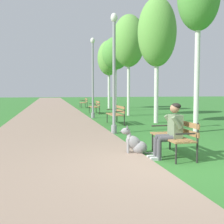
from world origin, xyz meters
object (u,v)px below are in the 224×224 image
Objects in this scene: dog_grey at (135,144)px; park_bench_mid at (117,113)px; park_bench_near at (175,134)px; park_bench_furthest at (84,102)px; park_bench_far at (95,106)px; birch_tree_fifth at (116,54)px; lamp_post_mid at (93,77)px; person_seated_on_near_bench at (171,128)px; birch_tree_fourth at (129,41)px; birch_tree_sixth at (109,58)px; birch_tree_third at (157,33)px; lamp_post_near at (114,72)px.

park_bench_mid is at bearing 80.90° from dog_grey.
park_bench_near is 19.00m from park_bench_furthest.
dog_grey is (-0.94, -12.06, -0.25)m from park_bench_far.
birch_tree_fifth is (1.84, -4.46, 3.75)m from park_bench_furthest.
birch_tree_fifth reaches higher than park_bench_far.
person_seated_on_near_bench is at bearing -88.13° from lamp_post_mid.
birch_tree_fourth is (1.71, -8.46, 3.97)m from park_bench_furthest.
park_bench_near is 12.43m from park_bench_far.
birch_tree_sixth reaches higher than park_bench_mid.
park_bench_far is 0.26× the size of birch_tree_sixth.
park_bench_furthest is at bearing 112.43° from birch_tree_fifth.
lamp_post_mid is 0.76× the size of birch_tree_third.
park_bench_mid is at bearing -90.15° from park_bench_furthest.
lamp_post_near reaches higher than park_bench_far.
park_bench_near is 0.26× the size of birch_tree_third.
lamp_post_mid is (-0.66, -9.62, 1.76)m from park_bench_furthest.
park_bench_mid is at bearing 74.73° from lamp_post_near.
park_bench_furthest is 0.34× the size of lamp_post_mid.
birch_tree_fourth is 4.01m from birch_tree_fifth.
park_bench_far is at bearing 85.38° from lamp_post_near.
lamp_post_mid is at bearing -93.92° from park_bench_furthest.
birch_tree_sixth reaches higher than lamp_post_near.
birch_tree_fifth reaches higher than park_bench_near.
birch_tree_fifth is (2.19, 14.74, 3.58)m from person_seated_on_near_bench.
park_bench_near is 15.14m from birch_tree_fifth.
lamp_post_near is at bearing -109.82° from birch_tree_fourth.
birch_tree_fourth is 1.06× the size of birch_tree_sixth.
birch_tree_third is 1.01× the size of birch_tree_sixth.
birch_tree_fourth reaches higher than park_bench_near.
park_bench_near is at bearing 44.05° from person_seated_on_near_bench.
birch_tree_fourth is (1.85, 10.54, 3.97)m from park_bench_near.
park_bench_mid is 0.36× the size of lamp_post_near.
birch_tree_sixth is (2.00, 5.04, 3.73)m from park_bench_far.
park_bench_furthest is 6.11m from birch_tree_fifth.
lamp_post_mid is at bearing -107.86° from birch_tree_sixth.
park_bench_furthest is at bearing 98.53° from birch_tree_third.
park_bench_far is (-0.02, 6.07, 0.00)m from park_bench_mid.
birch_tree_fifth is (2.50, 5.16, 1.99)m from lamp_post_mid.
park_bench_far is 6.58m from birch_tree_sixth.
park_bench_mid is at bearing -89.78° from park_bench_far.
lamp_post_near is (-0.73, -2.67, 1.66)m from park_bench_mid.
birch_tree_fifth is at bearing 48.06° from park_bench_far.
birch_tree_fifth is at bearing 88.10° from birch_tree_fourth.
park_bench_far is at bearing -111.66° from birch_tree_sixth.
dog_grey is 0.14× the size of birch_tree_fourth.
park_bench_furthest is (0.14, 19.00, 0.00)m from park_bench_near.
park_bench_far is 4.70m from birch_tree_fifth.
park_bench_far is 0.34× the size of lamp_post_mid.
birch_tree_fourth is 6.94m from birch_tree_sixth.
lamp_post_near is (-0.71, -8.74, 1.66)m from park_bench_far.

